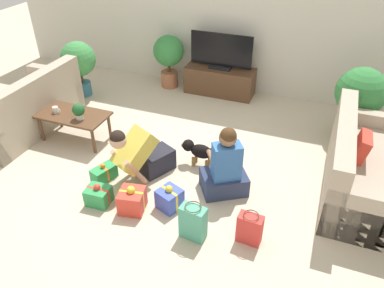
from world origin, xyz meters
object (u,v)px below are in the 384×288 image
(coffee_table, at_px, (73,117))
(person_kneeling, at_px, (141,154))
(sofa_left, at_px, (23,110))
(tv, at_px, (221,53))
(potted_plant_corner_right, at_px, (360,95))
(tabletop_plant, at_px, (79,111))
(potted_plant_back_left, at_px, (169,55))
(person_sitting, at_px, (225,169))
(gift_bag_b, at_px, (193,222))
(gift_box_a, at_px, (99,195))
(sofa_right, at_px, (365,170))
(dog, at_px, (197,150))
(gift_box_b, at_px, (170,198))
(potted_plant_corner_left, at_px, (79,62))
(mug, at_px, (56,110))
(tv_console, at_px, (220,81))
(gift_box_c, at_px, (132,200))
(gift_box_d, at_px, (104,173))
(gift_bag_a, at_px, (250,228))

(coffee_table, height_order, person_kneeling, person_kneeling)
(sofa_left, xyz_separation_m, tv, (2.38, 2.20, 0.43))
(potted_plant_corner_right, height_order, tabletop_plant, potted_plant_corner_right)
(potted_plant_back_left, bearing_deg, sofa_left, -123.63)
(person_sitting, height_order, tabletop_plant, person_sitting)
(coffee_table, height_order, gift_bag_b, gift_bag_b)
(gift_box_a, bearing_deg, sofa_right, 25.01)
(tv, bearing_deg, person_sitting, -71.29)
(potted_plant_corner_right, bearing_deg, potted_plant_back_left, 169.29)
(dog, distance_m, gift_box_b, 0.88)
(potted_plant_corner_left, xyz_separation_m, mug, (0.51, -1.31, -0.16))
(tv_console, height_order, gift_box_b, tv_console)
(gift_bag_b, bearing_deg, tv_console, 102.90)
(tv_console, height_order, potted_plant_back_left, potted_plant_back_left)
(potted_plant_corner_left, distance_m, gift_box_b, 3.36)
(dog, distance_m, gift_box_c, 1.13)
(tv_console, height_order, gift_box_d, tv_console)
(potted_plant_back_left, relative_size, gift_box_d, 2.72)
(tv, xyz_separation_m, person_kneeling, (-0.18, -2.63, -0.39))
(gift_box_b, relative_size, tabletop_plant, 1.42)
(person_kneeling, distance_m, gift_box_d, 0.55)
(gift_box_c, bearing_deg, sofa_right, 27.89)
(gift_bag_a, bearing_deg, gift_box_a, -177.91)
(potted_plant_back_left, bearing_deg, person_sitting, -53.84)
(gift_bag_a, bearing_deg, gift_box_c, -179.12)
(potted_plant_corner_left, bearing_deg, gift_box_b, -38.85)
(coffee_table, height_order, mug, mug)
(potted_plant_corner_right, distance_m, dog, 2.42)
(sofa_left, distance_m, sofa_right, 4.77)
(tabletop_plant, bearing_deg, gift_box_b, -24.29)
(gift_box_b, bearing_deg, gift_bag_b, -38.05)
(tv_console, height_order, dog, tv_console)
(potted_plant_back_left, distance_m, person_sitting, 3.07)
(sofa_right, height_order, mug, sofa_right)
(potted_plant_corner_right, distance_m, mug, 4.27)
(person_sitting, bearing_deg, tv_console, -103.68)
(potted_plant_corner_right, relative_size, tabletop_plant, 4.72)
(dog, height_order, gift_box_d, dog)
(dog, bearing_deg, gift_box_b, 1.08)
(potted_plant_corner_right, bearing_deg, potted_plant_corner_left, -176.51)
(sofa_left, height_order, sofa_right, same)
(potted_plant_back_left, distance_m, gift_box_a, 3.27)
(sofa_right, xyz_separation_m, gift_bag_a, (-1.06, -1.25, -0.13))
(sofa_left, height_order, gift_box_b, sofa_left)
(potted_plant_corner_right, height_order, gift_bag_b, potted_plant_corner_right)
(person_sitting, bearing_deg, tv, -103.68)
(gift_box_a, bearing_deg, gift_box_b, 16.14)
(potted_plant_corner_right, height_order, gift_box_c, potted_plant_corner_right)
(person_kneeling, distance_m, person_sitting, 1.04)
(potted_plant_back_left, height_order, gift_bag_a, potted_plant_back_left)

